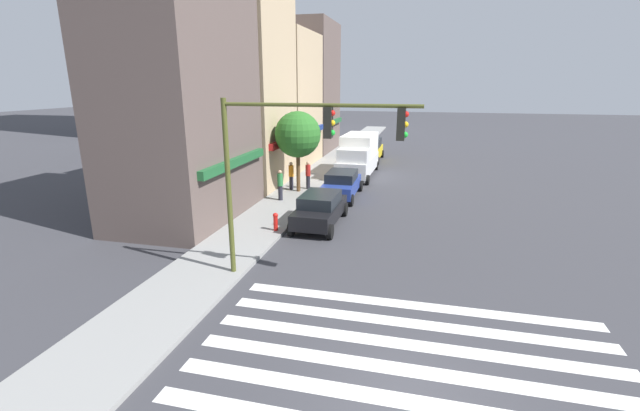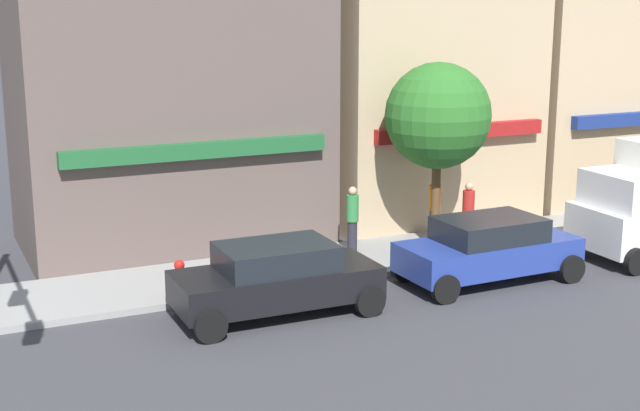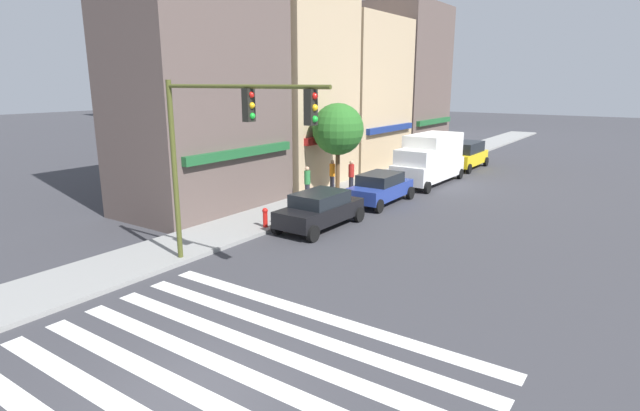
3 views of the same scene
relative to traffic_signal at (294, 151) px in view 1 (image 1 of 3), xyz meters
The scene contains 14 objects.
ground_plane 7.93m from the traffic_signal, 141.39° to the right, with size 200.00×200.00×0.00m, color #38383D.
sidewalk_left 7.61m from the traffic_signal, 145.47° to the left, with size 120.00×3.00×0.15m.
crosswalk_stripes 7.92m from the traffic_signal, 141.39° to the right, with size 9.16×10.80×0.01m.
storefront_row 18.10m from the traffic_signal, 24.55° to the left, with size 30.93×5.30×15.82m.
traffic_signal is the anchor object (origin of this frame).
sedan_black 7.30m from the traffic_signal, ahead, with size 4.42×2.02×1.59m.
sedan_blue 12.33m from the traffic_signal, ahead, with size 4.43×2.02×1.59m.
box_truck_white 18.41m from the traffic_signal, ahead, with size 6.26×2.42×3.04m.
suv_yellow 25.18m from the traffic_signal, ahead, with size 4.70×2.12×1.94m.
pedestrian_green_top 11.02m from the traffic_signal, 21.82° to the left, with size 0.32×0.32×1.77m.
pedestrian_orange_vest 13.44m from the traffic_signal, 18.17° to the left, with size 0.32×0.32×1.77m.
pedestrian_red_jacket 13.58m from the traffic_signal, 13.47° to the left, with size 0.32×0.32×1.77m.
fire_hydrant 6.51m from the traffic_signal, 27.38° to the left, with size 0.24×0.24×0.84m.
street_tree 12.50m from the traffic_signal, 16.16° to the left, with size 2.80×2.80×4.94m.
Camera 1 is at (-8.02, -0.01, 6.69)m, focal length 24.00 mm.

